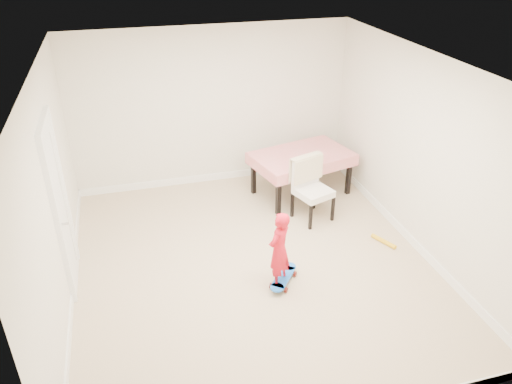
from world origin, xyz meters
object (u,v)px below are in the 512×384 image
object	(u,v)px
dining_table	(301,174)
child	(279,252)
skateboard	(283,279)
dining_chair	(313,190)

from	to	relation	value
dining_table	child	xyz separation A→B (m)	(-1.07, -2.15, 0.14)
dining_table	skateboard	bearing A→B (deg)	-128.90
dining_chair	child	bearing A→B (deg)	-144.30
dining_chair	skateboard	size ratio (longest dim) A/B	1.57
dining_chair	child	xyz separation A→B (m)	(-0.96, -1.35, 0.01)
dining_table	child	bearing A→B (deg)	-130.23
dining_table	dining_chair	size ratio (longest dim) A/B	1.58
dining_table	skateboard	xyz separation A→B (m)	(-0.99, -2.12, -0.31)
skateboard	child	size ratio (longest dim) A/B	0.62
dining_table	dining_chair	world-z (taller)	dining_chair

